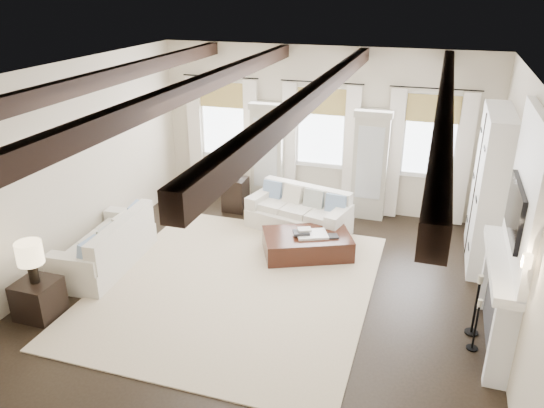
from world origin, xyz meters
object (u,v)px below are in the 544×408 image
(ottoman, at_px, (307,244))
(side_table_front, at_px, (39,299))
(sofa_left, at_px, (108,247))
(sofa_back, at_px, (300,214))
(side_table_back, at_px, (235,194))

(ottoman, xyz_separation_m, side_table_front, (-3.08, -2.85, 0.08))
(sofa_left, relative_size, side_table_front, 3.76)
(sofa_back, height_order, ottoman, sofa_back)
(side_table_front, relative_size, side_table_back, 0.79)
(side_table_front, bearing_deg, sofa_back, 54.33)
(sofa_back, xyz_separation_m, ottoman, (0.37, -0.93, -0.13))
(side_table_front, height_order, side_table_back, side_table_back)
(sofa_left, bearing_deg, side_table_front, -94.55)
(sofa_back, height_order, side_table_front, sofa_back)
(ottoman, bearing_deg, sofa_back, 87.39)
(sofa_left, xyz_separation_m, side_table_back, (1.12, 2.78, 0.00))
(sofa_left, distance_m, ottoman, 3.26)
(side_table_front, distance_m, side_table_back, 4.44)
(sofa_back, distance_m, side_table_front, 4.64)
(side_table_back, bearing_deg, side_table_front, -106.15)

